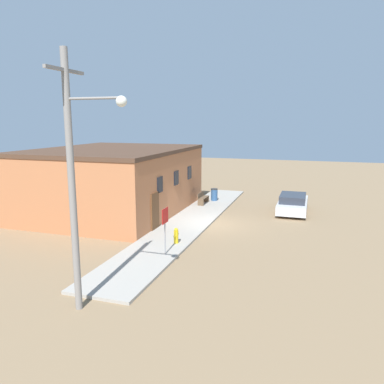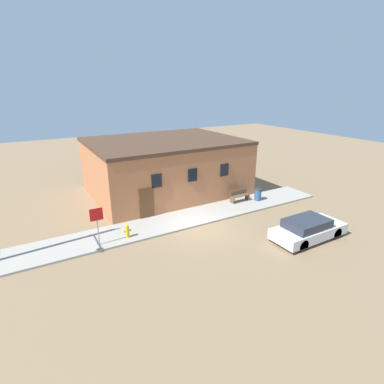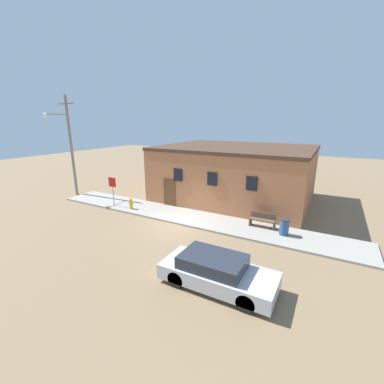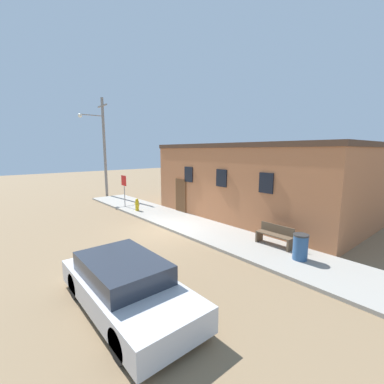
{
  "view_description": "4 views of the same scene",
  "coord_description": "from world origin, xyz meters",
  "px_view_note": "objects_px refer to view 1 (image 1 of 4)",
  "views": [
    {
      "loc": [
        -21.04,
        -5.61,
        6.11
      ],
      "look_at": [
        0.34,
        1.35,
        1.84
      ],
      "focal_mm": 35.0,
      "sensor_mm": 36.0,
      "label": 1
    },
    {
      "loc": [
        -8.74,
        -14.46,
        8.32
      ],
      "look_at": [
        0.34,
        1.35,
        1.84
      ],
      "focal_mm": 28.0,
      "sensor_mm": 36.0,
      "label": 2
    },
    {
      "loc": [
        8.06,
        -12.56,
        6.28
      ],
      "look_at": [
        0.34,
        1.35,
        1.84
      ],
      "focal_mm": 24.0,
      "sensor_mm": 36.0,
      "label": 3
    },
    {
      "loc": [
        10.26,
        -7.01,
        3.94
      ],
      "look_at": [
        0.34,
        1.35,
        1.84
      ],
      "focal_mm": 24.0,
      "sensor_mm": 36.0,
      "label": 4
    }
  ],
  "objects_px": {
    "fire_hydrant": "(176,236)",
    "stop_sign": "(165,222)",
    "trash_bin": "(214,194)",
    "parked_car": "(293,203)",
    "bench": "(203,198)",
    "utility_pole": "(75,174)"
  },
  "relations": [
    {
      "from": "fire_hydrant",
      "to": "stop_sign",
      "type": "relative_size",
      "value": 0.36
    },
    {
      "from": "trash_bin",
      "to": "parked_car",
      "type": "distance_m",
      "value": 6.09
    },
    {
      "from": "stop_sign",
      "to": "trash_bin",
      "type": "xyz_separation_m",
      "value": [
        12.07,
        0.87,
        -1.04
      ]
    },
    {
      "from": "fire_hydrant",
      "to": "parked_car",
      "type": "bearing_deg",
      "value": -29.7
    },
    {
      "from": "bench",
      "to": "stop_sign",
      "type": "bearing_deg",
      "value": -172.63
    },
    {
      "from": "trash_bin",
      "to": "utility_pole",
      "type": "relative_size",
      "value": 0.11
    },
    {
      "from": "stop_sign",
      "to": "fire_hydrant",
      "type": "bearing_deg",
      "value": 2.85
    },
    {
      "from": "fire_hydrant",
      "to": "parked_car",
      "type": "relative_size",
      "value": 0.17
    },
    {
      "from": "fire_hydrant",
      "to": "trash_bin",
      "type": "xyz_separation_m",
      "value": [
        10.46,
        0.79,
        0.07
      ]
    },
    {
      "from": "stop_sign",
      "to": "bench",
      "type": "relative_size",
      "value": 1.43
    },
    {
      "from": "stop_sign",
      "to": "utility_pole",
      "type": "bearing_deg",
      "value": 171.96
    },
    {
      "from": "bench",
      "to": "trash_bin",
      "type": "relative_size",
      "value": 1.63
    },
    {
      "from": "bench",
      "to": "trash_bin",
      "type": "bearing_deg",
      "value": -21.36
    },
    {
      "from": "trash_bin",
      "to": "bench",
      "type": "bearing_deg",
      "value": 158.64
    },
    {
      "from": "fire_hydrant",
      "to": "trash_bin",
      "type": "relative_size",
      "value": 0.85
    },
    {
      "from": "parked_car",
      "to": "bench",
      "type": "bearing_deg",
      "value": 88.45
    },
    {
      "from": "fire_hydrant",
      "to": "trash_bin",
      "type": "distance_m",
      "value": 10.49
    },
    {
      "from": "bench",
      "to": "parked_car",
      "type": "bearing_deg",
      "value": -91.55
    },
    {
      "from": "bench",
      "to": "parked_car",
      "type": "distance_m",
      "value": 6.42
    },
    {
      "from": "fire_hydrant",
      "to": "bench",
      "type": "xyz_separation_m",
      "value": [
        9.13,
        1.31,
        0.03
      ]
    },
    {
      "from": "fire_hydrant",
      "to": "trash_bin",
      "type": "bearing_deg",
      "value": 4.31
    },
    {
      "from": "trash_bin",
      "to": "utility_pole",
      "type": "xyz_separation_m",
      "value": [
        -17.45,
        -0.11,
        3.91
      ]
    }
  ]
}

